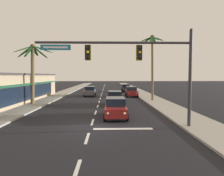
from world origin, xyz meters
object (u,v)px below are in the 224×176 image
Objects in this scene: traffic_signal_mast at (141,60)px; sedan_oncoming_far at (90,91)px; sedan_parked_mid_kerb at (126,88)px; sedan_third_in_queue at (115,98)px; sedan_lead_at_stop_bar at (115,107)px; palm_left_second at (33,63)px; palm_right_second at (152,54)px; sedan_parked_nearest_kerb at (131,91)px.

traffic_signal_mast is 22.19m from sedan_oncoming_far.
traffic_signal_mast is 29.58m from sedan_parked_mid_kerb.
sedan_parked_mid_kerb is at bearing 80.73° from sedan_third_in_queue.
sedan_third_in_queue is (0.20, 7.07, 0.00)m from sedan_lead_at_stop_bar.
sedan_oncoming_far is (-3.97, 10.60, 0.00)m from sedan_third_in_queue.
sedan_lead_at_stop_bar and sedan_oncoming_far have the same top height.
palm_left_second reaches higher than sedan_third_in_queue.
sedan_third_in_queue is 0.49× the size of palm_right_second.
palm_left_second reaches higher than sedan_parked_mid_kerb.
palm_right_second reaches higher than sedan_lead_at_stop_bar.
sedan_third_in_queue is 10.04m from sedan_parked_nearest_kerb.
traffic_signal_mast is 11.34m from sedan_third_in_queue.
palm_left_second is at bearing -167.48° from palm_right_second.
sedan_third_in_queue is 1.01× the size of sedan_oncoming_far.
palm_right_second is at bearing 74.41° from traffic_signal_mast.
palm_right_second reaches higher than palm_left_second.
sedan_oncoming_far and sedan_parked_mid_kerb have the same top height.
sedan_lead_at_stop_bar is 16.93m from sedan_parked_nearest_kerb.
palm_right_second is at bearing 62.46° from sedan_lead_at_stop_bar.
sedan_lead_at_stop_bar is 0.61× the size of palm_left_second.
palm_left_second is (-9.83, 0.10, 4.24)m from sedan_third_in_queue.
sedan_lead_at_stop_bar is 1.00× the size of sedan_parked_nearest_kerb.
traffic_signal_mast is 20.56m from sedan_parked_nearest_kerb.
traffic_signal_mast reaches higher than sedan_lead_at_stop_bar.
traffic_signal_mast is 1.14× the size of palm_right_second.
sedan_third_in_queue is 1.01× the size of sedan_parked_nearest_kerb.
traffic_signal_mast is 14.71m from palm_right_second.
sedan_parked_nearest_kerb is at bearing 109.27° from palm_right_second.
sedan_parked_mid_kerb is 23.01m from palm_left_second.
sedan_parked_nearest_kerb is 0.61× the size of palm_left_second.
sedan_parked_mid_kerb is at bearing 49.04° from sedan_oncoming_far.
traffic_signal_mast is at bearing -105.59° from palm_right_second.
sedan_parked_nearest_kerb is 8.54m from palm_right_second.
sedan_third_in_queue is (-1.36, 10.60, -3.79)m from traffic_signal_mast.
sedan_parked_nearest_kerb and sedan_parked_mid_kerb have the same top height.
traffic_signal_mast is 5.41m from sedan_lead_at_stop_bar.
sedan_parked_mid_kerb is at bearing 98.35° from palm_right_second.
sedan_parked_nearest_kerb is at bearing 84.90° from traffic_signal_mast.
sedan_third_in_queue is at bearing 88.35° from sedan_lead_at_stop_bar.
sedan_lead_at_stop_bar is 1.00× the size of sedan_oncoming_far.
sedan_third_in_queue is 0.62× the size of palm_left_second.
sedan_parked_mid_kerb is (1.68, 29.29, -3.79)m from traffic_signal_mast.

